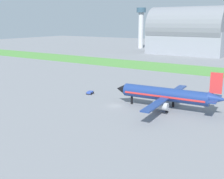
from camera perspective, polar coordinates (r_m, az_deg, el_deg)
ground_plane at (r=83.05m, az=0.73°, el=-3.17°), size 600.00×600.00×0.00m
grass_taxiway_strip at (r=149.47m, az=16.39°, el=3.66°), size 360.00×28.00×0.08m
airplane_midfield_jet at (r=80.27m, az=10.66°, el=-1.02°), size 30.88×31.45×11.11m
baggage_cart_near_gate at (r=96.24m, az=-4.31°, el=-0.56°), size 2.24×2.71×0.90m
hangar_distant at (r=219.00m, az=14.46°, el=10.66°), size 53.79×28.97×33.56m
control_tower at (r=261.48m, az=5.67°, el=12.50°), size 8.00×8.00×34.73m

